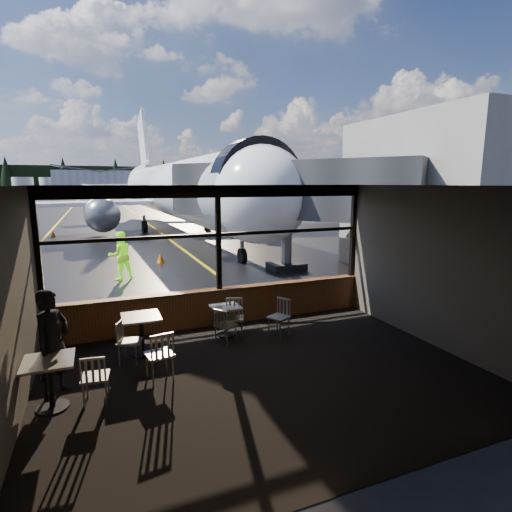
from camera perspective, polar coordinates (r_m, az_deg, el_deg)
ground_plane at (r=129.44m, az=-20.83°, el=8.13°), size 520.00×520.00×0.00m
carpet_floor at (r=7.78m, az=1.46°, el=-16.64°), size 8.00×6.00×0.01m
ceiling at (r=6.93m, az=1.59°, el=10.02°), size 8.00×6.00×0.04m
wall_left at (r=6.72m, az=-31.84°, el=-6.69°), size 0.04×6.00×3.50m
wall_right at (r=9.45m, az=24.41°, el=-1.50°), size 0.04×6.00×3.50m
wall_back at (r=4.70m, az=16.53°, el=-12.50°), size 8.00×0.04×3.50m
window_sill at (r=10.23m, az=-5.24°, el=-7.26°), size 8.00×0.28×0.90m
window_header at (r=9.76m, az=-5.52°, el=9.19°), size 8.00×0.18×0.30m
mullion_left at (r=9.53m, az=-28.81°, el=0.98°), size 0.12×0.12×2.60m
mullion_centre at (r=9.85m, az=-5.40°, el=2.49°), size 0.12×0.12×2.60m
mullion_right at (r=11.59m, az=13.70°, el=3.42°), size 0.12×0.12×2.60m
window_transom at (r=9.84m, az=-5.41°, el=3.07°), size 8.00×0.10×0.08m
airliner at (r=29.66m, az=-11.18°, el=14.25°), size 31.96×37.92×11.29m
jet_bridge at (r=16.21m, az=1.31°, el=5.97°), size 8.63×10.54×4.60m
cafe_table_near at (r=9.50m, az=-4.35°, el=-9.23°), size 0.65×0.65×0.72m
cafe_table_mid at (r=8.80m, az=-15.99°, el=-10.82°), size 0.77×0.77×0.84m
cafe_table_left at (r=7.37m, az=-27.29°, el=-15.99°), size 0.75×0.75×0.82m
chair_near_e at (r=9.46m, az=3.28°, el=-8.77°), size 0.66×0.66×0.88m
chair_near_w at (r=9.05m, az=-4.33°, el=-9.88°), size 0.63×0.63×0.83m
chair_near_n at (r=9.37m, az=-3.13°, el=-8.91°), size 0.63×0.63×0.90m
chair_mid_s at (r=7.64m, az=-13.66°, el=-13.57°), size 0.60×0.60×0.96m
chair_mid_w at (r=8.49m, az=-17.58°, el=-11.63°), size 0.62×0.62×0.86m
chair_left_s at (r=7.25m, az=-21.96°, el=-15.79°), size 0.53×0.53×0.87m
passenger at (r=7.57m, az=-27.03°, el=-11.07°), size 0.76×0.80×1.84m
ground_crew at (r=15.60m, az=-18.80°, el=0.05°), size 1.03×0.89×1.80m
cone_nose at (r=18.46m, az=-13.48°, el=-0.26°), size 0.33×0.33×0.46m
cone_wing at (r=29.94m, az=-27.01°, el=2.88°), size 0.33×0.33×0.46m
terminal_annex at (r=17.42m, az=25.47°, el=7.59°), size 5.00×7.00×6.00m
hangar_mid at (r=194.39m, az=-21.37°, el=10.10°), size 38.00×15.00×10.00m
hangar_right at (r=197.61m, az=-3.38°, el=11.06°), size 50.00×20.00×12.00m
fuel_tank_a at (r=193.29m, az=-30.34°, el=8.81°), size 8.00×8.00×6.00m
fuel_tank_b at (r=192.14m, az=-27.36°, el=9.06°), size 8.00×8.00×6.00m
fuel_tank_c at (r=191.50m, az=-24.35°, el=9.30°), size 8.00×8.00×6.00m
treeline at (r=219.39m, az=-21.48°, el=10.30°), size 360.00×3.00×12.00m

